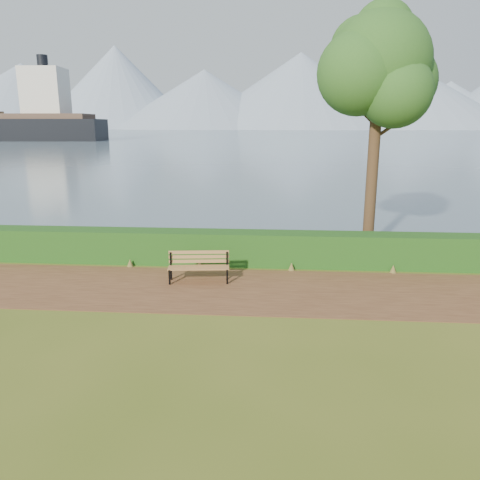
{
  "coord_description": "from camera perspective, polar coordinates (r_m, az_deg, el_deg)",
  "views": [
    {
      "loc": [
        1.11,
        -11.03,
        4.15
      ],
      "look_at": [
        0.16,
        1.2,
        1.1
      ],
      "focal_mm": 35.0,
      "sensor_mm": 36.0,
      "label": 1
    }
  ],
  "objects": [
    {
      "name": "water",
      "position": [
        271.07,
        4.29,
        13.06
      ],
      "size": [
        700.0,
        510.0,
        0.0
      ],
      "primitive_type": "cube",
      "color": "#42566B",
      "rests_on": "ground"
    },
    {
      "name": "mountains",
      "position": [
        417.87,
        3.14,
        17.19
      ],
      "size": [
        585.0,
        190.0,
        70.0
      ],
      "color": "#7F91AA",
      "rests_on": "ground"
    },
    {
      "name": "tree",
      "position": [
        15.91,
        16.61,
        19.44
      ],
      "size": [
        3.85,
        3.29,
        7.83
      ],
      "rotation": [
        0.0,
        0.0,
        0.24
      ],
      "color": "#3E2719",
      "rests_on": "ground"
    },
    {
      "name": "ground",
      "position": [
        11.84,
        -1.23,
        -6.56
      ],
      "size": [
        140.0,
        140.0,
        0.0
      ],
      "primitive_type": "plane",
      "color": "#4C5D1A",
      "rests_on": "ground"
    },
    {
      "name": "hedge",
      "position": [
        14.16,
        -0.22,
        -0.98
      ],
      "size": [
        32.0,
        0.85,
        1.0
      ],
      "primitive_type": "cube",
      "color": "#1D4513",
      "rests_on": "ground"
    },
    {
      "name": "bench",
      "position": [
        12.67,
        -5.05,
        -2.97
      ],
      "size": [
        1.68,
        0.66,
        0.82
      ],
      "rotation": [
        0.0,
        0.0,
        0.11
      ],
      "color": "black",
      "rests_on": "ground"
    },
    {
      "name": "path",
      "position": [
        12.12,
        -1.09,
        -6.05
      ],
      "size": [
        40.0,
        3.4,
        0.01
      ],
      "primitive_type": "cube",
      "color": "#53311C",
      "rests_on": "ground"
    }
  ]
}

